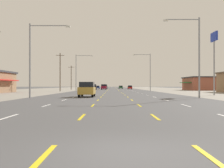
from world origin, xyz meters
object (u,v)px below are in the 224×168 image
(suv_inner_left_nearest, at_px, (86,89))
(pole_sign_right_row_1, at_px, (213,47))
(suv_far_left_near, at_px, (93,87))
(streetlight_left_row_0, at_px, (34,54))
(sedan_far_left_farthest, at_px, (97,87))
(streetlight_left_row_1, at_px, (77,70))
(sedan_inner_right_farther, at_px, (120,87))
(suv_inner_left_mid, at_px, (103,87))
(streetlight_right_row_1, at_px, (147,69))
(streetlight_right_row_0, at_px, (194,51))
(hatchback_far_right_midfar, at_px, (129,87))
(suv_inner_left_far, at_px, (104,87))

(suv_inner_left_nearest, relative_size, pole_sign_right_row_1, 0.49)
(suv_far_left_near, relative_size, streetlight_left_row_0, 0.55)
(sedan_far_left_farthest, xyz_separation_m, streetlight_left_row_1, (-2.41, -58.47, 5.07))
(suv_far_left_near, xyz_separation_m, sedan_inner_right_farther, (10.54, 26.57, -0.27))
(sedan_far_left_farthest, distance_m, pole_sign_right_row_1, 93.29)
(suv_far_left_near, distance_m, streetlight_left_row_0, 65.06)
(suv_inner_left_mid, xyz_separation_m, pole_sign_right_row_1, (19.13, -59.15, 6.56))
(suv_inner_left_mid, xyz_separation_m, streetlight_left_row_0, (-6.18, -69.31, 4.29))
(streetlight_left_row_1, height_order, streetlight_right_row_1, streetlight_right_row_1)
(sedan_far_left_farthest, bearing_deg, suv_far_left_near, -89.41)
(suv_inner_left_nearest, relative_size, streetlight_right_row_0, 0.51)
(suv_far_left_near, xyz_separation_m, suv_inner_left_mid, (3.50, 4.45, 0.00))
(suv_inner_left_nearest, bearing_deg, hatchback_far_right_midfar, 81.90)
(sedan_far_left_farthest, xyz_separation_m, pole_sign_right_row_1, (22.99, -90.15, 6.83))
(suv_far_left_near, relative_size, suv_inner_left_far, 1.00)
(suv_inner_left_far, distance_m, streetlight_left_row_0, 88.33)
(suv_inner_left_mid, bearing_deg, streetlight_right_row_1, -64.63)
(suv_inner_left_mid, distance_m, pole_sign_right_row_1, 62.52)
(suv_far_left_near, bearing_deg, hatchback_far_right_midfar, 42.36)
(hatchback_far_right_midfar, xyz_separation_m, suv_inner_left_far, (-10.27, 10.58, 0.24))
(streetlight_left_row_0, bearing_deg, suv_inner_left_nearest, 30.80)
(sedan_far_left_farthest, distance_m, streetlight_left_row_1, 58.73)
(suv_inner_left_nearest, height_order, sedan_far_left_farthest, suv_inner_left_nearest)
(hatchback_far_right_midfar, height_order, streetlight_right_row_0, streetlight_right_row_0)
(suv_inner_left_mid, distance_m, streetlight_right_row_0, 70.68)
(suv_inner_left_nearest, height_order, pole_sign_right_row_1, pole_sign_right_row_1)
(sedan_inner_right_farther, relative_size, pole_sign_right_row_1, 0.45)
(suv_far_left_near, height_order, suv_inner_left_far, same)
(sedan_far_left_farthest, distance_m, streetlight_left_row_0, 100.44)
(streetlight_right_row_1, bearing_deg, sedan_far_left_farthest, 106.11)
(streetlight_right_row_0, bearing_deg, streetlight_left_row_0, 180.00)
(streetlight_right_row_0, bearing_deg, suv_inner_left_mid, 100.68)
(sedan_inner_right_farther, relative_size, streetlight_right_row_1, 0.44)
(streetlight_left_row_1, bearing_deg, suv_inner_left_mid, 77.13)
(suv_inner_left_mid, height_order, sedan_far_left_farthest, suv_inner_left_mid)
(streetlight_left_row_0, bearing_deg, suv_inner_left_far, 85.97)
(suv_inner_left_nearest, bearing_deg, sedan_inner_right_farther, 85.27)
(suv_inner_left_far, xyz_separation_m, pole_sign_right_row_1, (19.12, -77.86, 6.56))
(sedan_inner_right_farther, relative_size, sedan_far_left_farthest, 1.00)
(suv_inner_left_nearest, height_order, hatchback_far_right_midfar, suv_inner_left_nearest)
(suv_inner_left_nearest, distance_m, streetlight_right_row_1, 40.82)
(suv_inner_left_mid, bearing_deg, streetlight_left_row_1, -102.87)
(streetlight_right_row_0, relative_size, streetlight_right_row_1, 0.95)
(sedan_far_left_farthest, height_order, streetlight_left_row_0, streetlight_left_row_0)
(pole_sign_right_row_1, bearing_deg, sedan_far_left_farthest, 104.31)
(suv_far_left_near, xyz_separation_m, sedan_far_left_farthest, (-0.37, 35.45, -0.27))
(sedan_inner_right_farther, bearing_deg, suv_inner_left_far, -154.07)
(suv_inner_left_mid, relative_size, hatchback_far_right_midfar, 1.26)
(streetlight_left_row_0, bearing_deg, suv_inner_left_mid, 84.90)
(suv_inner_left_mid, height_order, sedan_inner_right_farther, suv_inner_left_mid)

